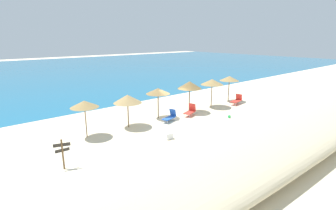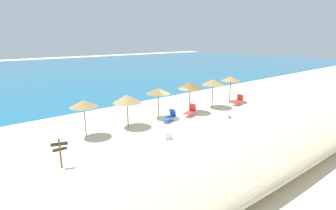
% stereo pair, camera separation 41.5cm
% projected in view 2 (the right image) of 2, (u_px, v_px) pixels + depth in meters
% --- Properties ---
extents(ground_plane, '(160.00, 160.00, 0.00)m').
position_uv_depth(ground_plane, '(177.00, 119.00, 21.94)').
color(ground_plane, beige).
extents(sea_water, '(160.00, 66.31, 0.01)m').
position_uv_depth(sea_water, '(45.00, 72.00, 52.00)').
color(sea_water, '#1E6B93').
rests_on(sea_water, ground_plane).
extents(dune_ridge, '(53.35, 5.87, 1.72)m').
position_uv_depth(dune_ridge, '(309.00, 129.00, 17.05)').
color(dune_ridge, beige).
rests_on(dune_ridge, ground_plane).
extents(beach_umbrella_0, '(1.90, 1.90, 2.62)m').
position_uv_depth(beach_umbrella_0, '(84.00, 104.00, 17.39)').
color(beach_umbrella_0, brown).
rests_on(beach_umbrella_0, ground_plane).
extents(beach_umbrella_1, '(2.14, 2.14, 2.56)m').
position_uv_depth(beach_umbrella_1, '(127.00, 99.00, 19.39)').
color(beach_umbrella_1, brown).
rests_on(beach_umbrella_1, ground_plane).
extents(beach_umbrella_2, '(2.03, 2.03, 2.61)m').
position_uv_depth(beach_umbrella_2, '(158.00, 91.00, 21.55)').
color(beach_umbrella_2, brown).
rests_on(beach_umbrella_2, ground_plane).
extents(beach_umbrella_3, '(2.17, 2.17, 2.90)m').
position_uv_depth(beach_umbrella_3, '(190.00, 85.00, 23.11)').
color(beach_umbrella_3, brown).
rests_on(beach_umbrella_3, ground_plane).
extents(beach_umbrella_4, '(2.19, 2.19, 2.80)m').
position_uv_depth(beach_umbrella_4, '(213.00, 82.00, 24.88)').
color(beach_umbrella_4, brown).
rests_on(beach_umbrella_4, ground_plane).
extents(beach_umbrella_5, '(2.01, 2.01, 2.75)m').
position_uv_depth(beach_umbrella_5, '(231.00, 79.00, 27.16)').
color(beach_umbrella_5, brown).
rests_on(beach_umbrella_5, ground_plane).
extents(lounge_chair_0, '(1.50, 0.85, 1.02)m').
position_uv_depth(lounge_chair_0, '(238.00, 100.00, 26.44)').
color(lounge_chair_0, red).
rests_on(lounge_chair_0, ground_plane).
extents(lounge_chair_1, '(1.40, 1.00, 1.04)m').
position_uv_depth(lounge_chair_1, '(191.00, 111.00, 22.66)').
color(lounge_chair_1, red).
rests_on(lounge_chair_1, ground_plane).
extents(lounge_chair_2, '(1.50, 0.93, 0.97)m').
position_uv_depth(lounge_chair_2, '(170.00, 116.00, 21.17)').
color(lounge_chair_2, blue).
rests_on(lounge_chair_2, ground_plane).
extents(wooden_signpost, '(0.80, 0.32, 1.66)m').
position_uv_depth(wooden_signpost, '(60.00, 151.00, 13.42)').
color(wooden_signpost, brown).
rests_on(wooden_signpost, ground_plane).
extents(beach_ball, '(0.27, 0.27, 0.27)m').
position_uv_depth(beach_ball, '(230.00, 117.00, 22.00)').
color(beach_ball, green).
rests_on(beach_ball, ground_plane).
extents(cooler_box, '(0.58, 0.53, 0.43)m').
position_uv_depth(cooler_box, '(167.00, 136.00, 17.56)').
color(cooler_box, white).
rests_on(cooler_box, ground_plane).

